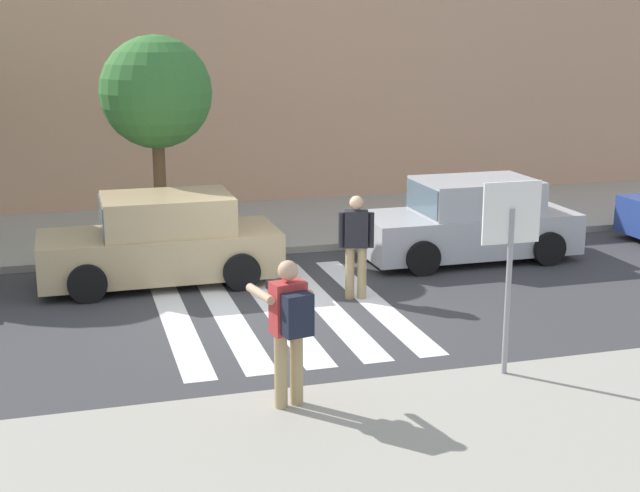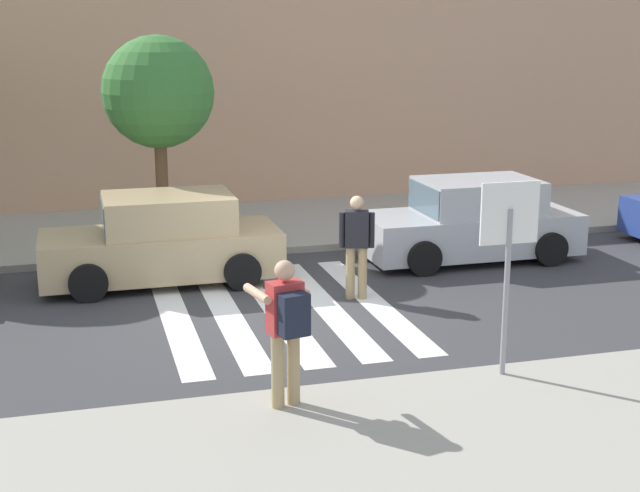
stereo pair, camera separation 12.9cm
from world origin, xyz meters
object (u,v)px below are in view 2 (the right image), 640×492
object	(u,v)px
photographer_with_backpack	(286,321)
pedestrian_crossing	(357,241)
parked_car_tan	(163,241)
stop_sign	(509,236)
parked_car_silver	(472,222)
street_tree_center	(158,93)

from	to	relation	value
photographer_with_backpack	pedestrian_crossing	xyz separation A→B (m)	(2.17, 4.17, -0.19)
parked_car_tan	photographer_with_backpack	bearing A→B (deg)	-82.69
stop_sign	parked_car_silver	bearing A→B (deg)	68.72
pedestrian_crossing	street_tree_center	size ratio (longest dim) A/B	0.42
street_tree_center	parked_car_tan	bearing A→B (deg)	-96.02
pedestrian_crossing	stop_sign	bearing A→B (deg)	-80.43
pedestrian_crossing	parked_car_silver	xyz separation A→B (m)	(2.91, 1.86, -0.25)
photographer_with_backpack	parked_car_silver	world-z (taller)	photographer_with_backpack
stop_sign	parked_car_silver	distance (m)	6.31
photographer_with_backpack	street_tree_center	xyz separation A→B (m)	(-0.56, 8.03, 1.97)
parked_car_tan	parked_car_silver	xyz separation A→B (m)	(5.86, -0.00, 0.00)
street_tree_center	pedestrian_crossing	bearing A→B (deg)	-54.76
stop_sign	street_tree_center	xyz separation A→B (m)	(-3.39, 7.79, 1.23)
pedestrian_crossing	parked_car_silver	world-z (taller)	pedestrian_crossing
parked_car_silver	street_tree_center	distance (m)	6.46
stop_sign	pedestrian_crossing	xyz separation A→B (m)	(-0.66, 3.92, -0.94)
street_tree_center	stop_sign	bearing A→B (deg)	-66.46
stop_sign	parked_car_tan	xyz separation A→B (m)	(-3.61, 5.78, -1.19)
photographer_with_backpack	street_tree_center	bearing A→B (deg)	93.99
pedestrian_crossing	parked_car_tan	world-z (taller)	pedestrian_crossing
photographer_with_backpack	parked_car_tan	bearing A→B (deg)	97.31
stop_sign	pedestrian_crossing	world-z (taller)	stop_sign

